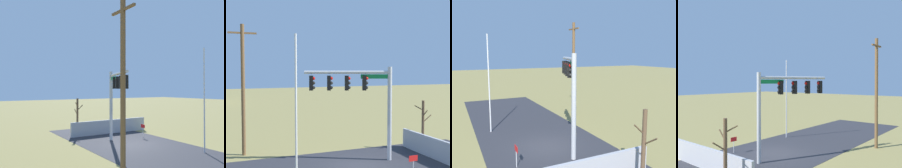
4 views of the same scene
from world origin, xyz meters
TOP-DOWN VIEW (x-y plane):
  - ground_plane at (0.00, 0.00)m, footprint 160.00×160.00m
  - sidewalk_corner at (3.42, 0.72)m, footprint 6.00×6.00m
  - retaining_fence at (5.34, -1.00)m, footprint 0.20×8.69m
  - signal_mast at (0.70, 1.36)m, footprint 5.38×2.16m
  - flagpole at (-4.67, -2.83)m, footprint 0.10×0.10m
  - utility_pole at (-6.37, 5.44)m, footprint 1.90×0.26m
  - bare_tree at (6.28, 2.27)m, footprint 1.27×1.02m
  - open_sign at (1.97, -2.54)m, footprint 0.56×0.04m

SIDE VIEW (x-z plane):
  - ground_plane at x=0.00m, z-range 0.00..0.00m
  - sidewalk_corner at x=3.42m, z-range 0.00..0.01m
  - retaining_fence at x=5.34m, z-range 0.00..1.40m
  - open_sign at x=1.97m, z-range 0.30..1.52m
  - bare_tree at x=6.28m, z-range 0.06..3.69m
  - flagpole at x=-4.67m, z-range 0.00..7.58m
  - signal_mast at x=0.70m, z-range 1.33..7.46m
  - utility_pole at x=-6.37m, z-range 0.17..9.22m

